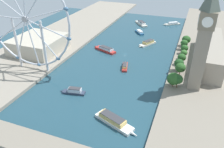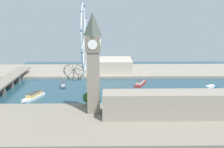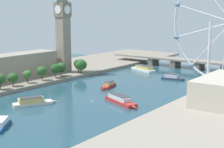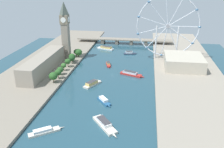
{
  "view_description": "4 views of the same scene",
  "coord_description": "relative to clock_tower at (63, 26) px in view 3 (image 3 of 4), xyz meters",
  "views": [
    {
      "loc": [
        -72.24,
        235.41,
        110.6
      ],
      "look_at": [
        -7.41,
        63.95,
        7.12
      ],
      "focal_mm": 35.68,
      "sensor_mm": 36.0,
      "label": 1
    },
    {
      "loc": [
        -324.12,
        41.66,
        91.98
      ],
      "look_at": [
        19.32,
        36.32,
        14.94
      ],
      "focal_mm": 46.51,
      "sensor_mm": 36.0,
      "label": 2
    },
    {
      "loc": [
        156.17,
        -183.75,
        62.09
      ],
      "look_at": [
        14.68,
        5.24,
        18.52
      ],
      "focal_mm": 54.76,
      "sensor_mm": 36.0,
      "label": 3
    },
    {
      "loc": [
        44.02,
        -301.12,
        123.28
      ],
      "look_at": [
        2.17,
        -16.93,
        7.45
      ],
      "focal_mm": 38.73,
      "sensor_mm": 36.0,
      "label": 4
    }
  ],
  "objects": [
    {
      "name": "parliament_block",
      "position": [
        -12.47,
        -62.98,
        -34.34
      ],
      "size": [
        22.0,
        109.97,
        21.68
      ],
      "primitive_type": "cube",
      "color": "gray",
      "rests_on": "riverbank_left"
    },
    {
      "name": "ground_plane",
      "position": [
        80.99,
        -53.96,
        -48.18
      ],
      "size": [
        373.54,
        373.54,
        0.0
      ],
      "primitive_type": "plane",
      "color": "#234756"
    },
    {
      "name": "tree_row_embankment",
      "position": [
        15.46,
        -37.9,
        -37.11
      ],
      "size": [
        14.31,
        114.34,
        13.28
      ],
      "color": "#513823",
      "rests_on": "riverbank_left"
    },
    {
      "name": "river_bridge",
      "position": [
        80.99,
        109.13,
        -40.79
      ],
      "size": [
        185.54,
        17.86,
        9.97
      ],
      "color": "gray",
      "rests_on": "ground_plane"
    },
    {
      "name": "tour_boat_6",
      "position": [
        96.96,
        42.16,
        -45.93
      ],
      "size": [
        23.52,
        9.34,
        5.58
      ],
      "rotation": [
        0.0,
        0.0,
        0.18
      ],
      "color": "#2D384C",
      "rests_on": "ground_plane"
    },
    {
      "name": "clock_tower",
      "position": [
        0.0,
        0.0,
        0.0
      ],
      "size": [
        13.07,
        13.07,
        86.83
      ],
      "color": "gray",
      "rests_on": "riverbank_left"
    },
    {
      "name": "tour_boat_5",
      "position": [
        61.94,
        -92.51,
        -45.88
      ],
      "size": [
        19.14,
        29.11,
        5.61
      ],
      "rotation": [
        0.0,
        0.0,
        1.07
      ],
      "color": "beige",
      "rests_on": "ground_plane"
    },
    {
      "name": "riverbank_left",
      "position": [
        -20.77,
        -53.96,
        -46.68
      ],
      "size": [
        90.0,
        520.0,
        3.0
      ],
      "primitive_type": "cube",
      "color": "gray",
      "rests_on": "ground_plane"
    },
    {
      "name": "tour_boat_7",
      "position": [
        106.44,
        -53.27,
        -45.86
      ],
      "size": [
        34.22,
        17.85,
        5.59
      ],
      "rotation": [
        0.0,
        0.0,
        5.9
      ],
      "color": "#B22D28",
      "rests_on": "ground_plane"
    },
    {
      "name": "tour_boat_0",
      "position": [
        83.8,
        -133.03,
        -46.27
      ],
      "size": [
        18.16,
        21.77,
        4.7
      ],
      "rotation": [
        0.0,
        0.0,
        5.37
      ],
      "color": "#235684",
      "rests_on": "ground_plane"
    },
    {
      "name": "tour_boat_1",
      "position": [
        50.99,
        65.97,
        -45.69
      ],
      "size": [
        36.18,
        18.96,
        5.94
      ],
      "rotation": [
        0.0,
        0.0,
        2.78
      ],
      "color": "white",
      "rests_on": "ground_plane"
    },
    {
      "name": "tour_boat_4",
      "position": [
        70.03,
        -19.24,
        -46.21
      ],
      "size": [
        10.12,
        23.52,
        4.91
      ],
      "rotation": [
        0.0,
        0.0,
        4.97
      ],
      "color": "#B22D28",
      "rests_on": "ground_plane"
    }
  ]
}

